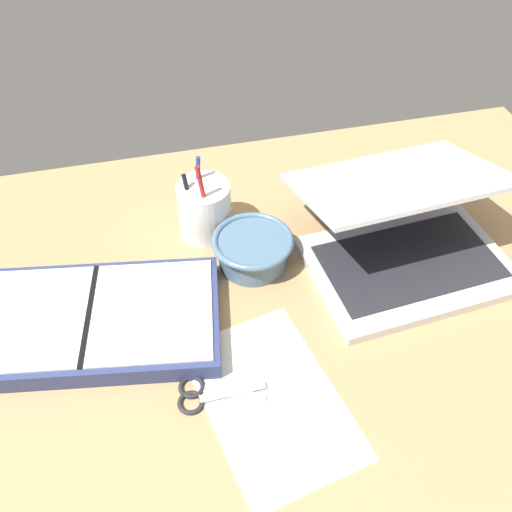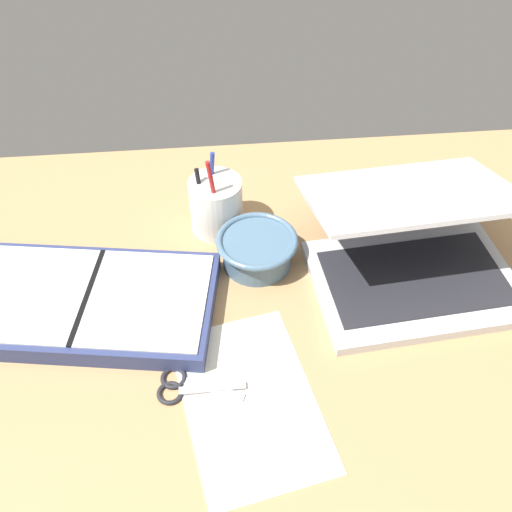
{
  "view_description": "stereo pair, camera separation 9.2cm",
  "coord_description": "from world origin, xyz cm",
  "px_view_note": "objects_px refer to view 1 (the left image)",
  "views": [
    {
      "loc": [
        -16.94,
        -54.57,
        74.59
      ],
      "look_at": [
        -1.69,
        8.21,
        9.0
      ],
      "focal_mm": 40.0,
      "sensor_mm": 36.0,
      "label": 1
    },
    {
      "loc": [
        -7.87,
        -56.1,
        74.59
      ],
      "look_at": [
        -1.69,
        8.21,
        9.0
      ],
      "focal_mm": 40.0,
      "sensor_mm": 36.0,
      "label": 2
    }
  ],
  "objects_px": {
    "bowl": "(253,249)",
    "scissors": "(202,394)",
    "planner": "(91,321)",
    "laptop": "(405,236)",
    "pen_cup": "(205,209)"
  },
  "relations": [
    {
      "from": "laptop",
      "to": "bowl",
      "type": "relative_size",
      "value": 2.56
    },
    {
      "from": "bowl",
      "to": "scissors",
      "type": "relative_size",
      "value": 1.1
    },
    {
      "from": "laptop",
      "to": "scissors",
      "type": "bearing_deg",
      "value": -158.45
    },
    {
      "from": "pen_cup",
      "to": "planner",
      "type": "bearing_deg",
      "value": -139.94
    },
    {
      "from": "laptop",
      "to": "planner",
      "type": "xyz_separation_m",
      "value": [
        -0.54,
        -0.03,
        -0.03
      ]
    },
    {
      "from": "pen_cup",
      "to": "scissors",
      "type": "xyz_separation_m",
      "value": [
        -0.07,
        -0.34,
        -0.05
      ]
    },
    {
      "from": "bowl",
      "to": "scissors",
      "type": "xyz_separation_m",
      "value": [
        -0.13,
        -0.24,
        -0.03
      ]
    },
    {
      "from": "bowl",
      "to": "pen_cup",
      "type": "distance_m",
      "value": 0.12
    },
    {
      "from": "bowl",
      "to": "planner",
      "type": "xyz_separation_m",
      "value": [
        -0.28,
        -0.08,
        -0.01
      ]
    },
    {
      "from": "bowl",
      "to": "scissors",
      "type": "bearing_deg",
      "value": -118.83
    },
    {
      "from": "laptop",
      "to": "planner",
      "type": "relative_size",
      "value": 0.84
    },
    {
      "from": "planner",
      "to": "laptop",
      "type": "bearing_deg",
      "value": 12.59
    },
    {
      "from": "pen_cup",
      "to": "planner",
      "type": "relative_size",
      "value": 0.39
    },
    {
      "from": "laptop",
      "to": "scissors",
      "type": "relative_size",
      "value": 2.81
    },
    {
      "from": "bowl",
      "to": "planner",
      "type": "bearing_deg",
      "value": -163.92
    }
  ]
}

